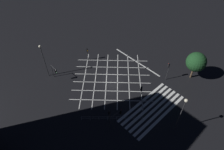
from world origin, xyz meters
TOP-DOWN VIEW (x-y plane):
  - ground_plane at (0.00, 0.00)m, footprint 200.00×200.00m
  - road_markings at (0.42, -5.78)m, footprint 19.06×22.34m
  - traffic_light_median_south at (-0.09, -7.54)m, footprint 0.36×0.39m
  - traffic_light_nw_cross at (-8.32, 7.55)m, footprint 0.36×1.91m
  - traffic_light_sw_main at (-6.79, -8.44)m, footprint 1.95×0.36m
  - traffic_light_sw_cross at (-7.92, -7.77)m, footprint 0.36×0.39m
  - traffic_light_median_north at (0.09, 7.87)m, footprint 0.36×0.39m
  - traffic_light_se_cross at (7.71, -7.59)m, footprint 0.36×0.39m
  - street_lamp_east at (-0.61, -15.36)m, footprint 0.52×0.52m
  - street_lamp_west at (-8.90, 9.61)m, footprint 0.49×0.49m
  - street_tree_near at (11.93, -10.78)m, footprint 3.82×3.82m
  - pedestrian_railing at (-6.79, -7.17)m, footprint 7.47×7.07m

SIDE VIEW (x-z plane):
  - ground_plane at x=0.00m, z-range 0.00..0.00m
  - road_markings at x=0.42m, z-range 0.00..0.01m
  - pedestrian_railing at x=-6.79m, z-range 0.15..1.20m
  - traffic_light_median_north at x=0.09m, z-range 0.70..3.93m
  - traffic_light_nw_cross at x=-8.32m, z-range 0.74..4.03m
  - traffic_light_median_south at x=-0.09m, z-range 0.78..4.36m
  - traffic_light_sw_main at x=-6.79m, z-range 0.83..4.49m
  - traffic_light_se_cross at x=7.71m, z-range 0.92..5.21m
  - traffic_light_sw_cross at x=-7.92m, z-range 0.93..5.31m
  - street_tree_near at x=11.93m, z-range 1.08..7.10m
  - street_lamp_west at x=-8.90m, z-range 1.53..9.16m
  - street_lamp_east at x=-0.61m, z-range 1.68..9.40m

